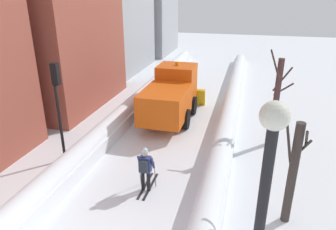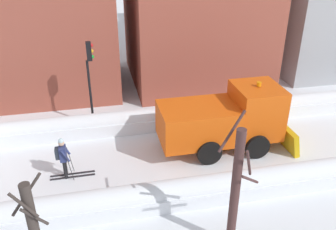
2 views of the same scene
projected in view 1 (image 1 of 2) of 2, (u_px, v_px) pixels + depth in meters
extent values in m
plane|color=white|center=(173.00, 127.00, 17.27)|extent=(80.00, 80.00, 0.00)
cube|color=white|center=(124.00, 117.00, 17.83)|extent=(1.10, 36.00, 0.62)
cylinder|color=white|center=(124.00, 112.00, 17.71)|extent=(0.90, 34.20, 0.90)
cube|color=white|center=(226.00, 128.00, 16.49)|extent=(1.10, 36.00, 0.55)
cylinder|color=white|center=(226.00, 123.00, 16.39)|extent=(0.90, 34.20, 0.90)
cube|color=brown|center=(41.00, 38.00, 19.88)|extent=(7.94, 8.30, 8.40)
cube|color=#DB510F|center=(165.00, 104.00, 16.73)|extent=(2.30, 3.40, 1.60)
cube|color=#DB510F|center=(177.00, 84.00, 19.02)|extent=(2.20, 2.00, 2.30)
cube|color=black|center=(180.00, 72.00, 19.70)|extent=(1.85, 0.06, 1.01)
cube|color=gold|center=(181.00, 96.00, 20.68)|extent=(3.20, 0.46, 1.13)
cylinder|color=orange|center=(177.00, 63.00, 18.55)|extent=(0.20, 0.20, 0.18)
cylinder|color=black|center=(157.00, 102.00, 19.47)|extent=(0.25, 1.10, 1.10)
cylinder|color=black|center=(194.00, 105.00, 18.94)|extent=(0.25, 1.10, 1.10)
cylinder|color=black|center=(146.00, 115.00, 17.50)|extent=(0.25, 1.10, 1.10)
cylinder|color=black|center=(187.00, 119.00, 16.96)|extent=(0.25, 1.10, 1.10)
cylinder|color=black|center=(143.00, 180.00, 11.76)|extent=(0.14, 0.14, 0.82)
cylinder|color=black|center=(148.00, 181.00, 11.71)|extent=(0.14, 0.14, 0.82)
cube|color=navy|center=(145.00, 164.00, 11.46)|extent=(0.42, 0.26, 0.62)
cube|color=#262D38|center=(143.00, 166.00, 11.26)|extent=(0.32, 0.16, 0.44)
sphere|color=tan|center=(145.00, 153.00, 11.29)|extent=(0.24, 0.24, 0.24)
sphere|color=silver|center=(145.00, 151.00, 11.25)|extent=(0.22, 0.22, 0.22)
cylinder|color=navy|center=(139.00, 161.00, 11.60)|extent=(0.09, 0.33, 0.56)
cylinder|color=navy|center=(153.00, 163.00, 11.48)|extent=(0.09, 0.33, 0.56)
cube|color=black|center=(145.00, 185.00, 12.13)|extent=(0.09, 1.80, 0.03)
cube|color=black|center=(151.00, 186.00, 12.08)|extent=(0.09, 1.80, 0.03)
cylinder|color=#262628|center=(140.00, 172.00, 11.93)|extent=(0.02, 0.19, 1.19)
cylinder|color=#262628|center=(155.00, 175.00, 11.79)|extent=(0.02, 0.19, 1.19)
cylinder|color=black|center=(60.00, 125.00, 13.33)|extent=(0.12, 0.12, 3.46)
cube|color=black|center=(55.00, 74.00, 12.64)|extent=(0.28, 0.24, 0.90)
sphere|color=red|center=(56.00, 67.00, 12.65)|extent=(0.18, 0.18, 0.18)
sphere|color=gold|center=(57.00, 73.00, 12.76)|extent=(0.18, 0.18, 0.18)
sphere|color=green|center=(58.00, 80.00, 12.86)|extent=(0.18, 0.18, 0.18)
sphere|color=silver|center=(275.00, 116.00, 3.98)|extent=(0.40, 0.40, 0.40)
cylinder|color=#38302B|center=(292.00, 174.00, 9.69)|extent=(0.28, 0.28, 3.51)
cylinder|color=#38302B|center=(302.00, 149.00, 9.45)|extent=(0.41, 0.55, 0.93)
cylinder|color=#38302B|center=(307.00, 139.00, 9.11)|extent=(0.24, 0.65, 0.78)
cylinder|color=#38302B|center=(288.00, 139.00, 9.24)|extent=(0.26, 0.89, 1.15)
cylinder|color=#452B2A|center=(276.00, 103.00, 14.70)|extent=(0.28, 0.28, 4.24)
cylinder|color=#452B2A|center=(275.00, 63.00, 13.90)|extent=(0.47, 0.90, 1.09)
cylinder|color=#452B2A|center=(283.00, 89.00, 14.66)|extent=(0.78, 0.92, 0.95)
cylinder|color=#452B2A|center=(282.00, 79.00, 14.46)|extent=(0.73, 0.58, 1.34)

